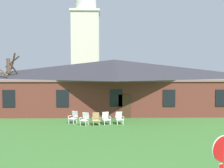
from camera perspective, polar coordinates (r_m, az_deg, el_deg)
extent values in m
cube|color=brown|center=(28.41, 0.51, -2.23)|extent=(23.40, 10.00, 3.20)
cube|color=#795B55|center=(28.29, 0.51, 1.16)|extent=(23.87, 10.20, 0.16)
pyramid|color=#28282D|center=(28.27, 0.51, 3.29)|extent=(24.34, 10.40, 1.94)
cube|color=black|center=(24.88, -21.24, -2.92)|extent=(1.10, 0.06, 1.50)
cube|color=black|center=(23.69, -10.52, -3.05)|extent=(1.10, 0.06, 1.50)
cube|color=black|center=(23.40, 0.89, -3.07)|extent=(1.10, 0.06, 1.50)
cube|color=black|center=(24.03, 12.13, -2.98)|extent=(1.10, 0.06, 1.50)
cube|color=black|center=(25.52, 22.42, -2.79)|extent=(1.10, 0.06, 1.50)
cube|color=#422819|center=(23.53, 2.72, -4.78)|extent=(1.10, 0.06, 2.10)
cube|color=beige|center=(48.71, -5.62, 6.61)|extent=(4.80, 4.80, 14.18)
cube|color=silver|center=(49.64, -5.67, 15.02)|extent=(5.18, 5.18, 0.36)
cylinder|color=silver|center=(49.91, -5.68, 16.46)|extent=(3.80, 3.80, 2.20)
cylinder|color=white|center=(8.57, 22.91, -12.66)|extent=(0.78, 0.21, 0.81)
cube|color=#B71414|center=(8.72, 22.89, -15.98)|extent=(0.32, 0.10, 0.16)
cube|color=white|center=(8.73, 22.83, -15.95)|extent=(0.33, 0.10, 0.18)
cube|color=white|center=(21.35, -8.28, -8.04)|extent=(0.07, 0.07, 0.36)
cube|color=white|center=(21.63, -9.26, -7.90)|extent=(0.07, 0.07, 0.36)
cube|color=white|center=(21.70, -7.57, -7.84)|extent=(0.07, 0.07, 0.36)
cube|color=white|center=(21.97, -8.55, -7.71)|extent=(0.07, 0.07, 0.36)
cube|color=white|center=(21.62, -8.42, -7.34)|extent=(0.73, 0.72, 0.05)
cube|color=white|center=(21.81, -7.93, -6.44)|extent=(0.54, 0.42, 0.54)
cube|color=white|center=(21.40, -7.83, -6.92)|extent=(0.29, 0.44, 0.03)
cube|color=white|center=(21.29, -8.09, -7.27)|extent=(0.05, 0.05, 0.22)
cube|color=white|center=(21.75, -9.07, -6.76)|extent=(0.29, 0.44, 0.03)
cube|color=white|center=(21.64, -9.33, -7.11)|extent=(0.05, 0.05, 0.22)
cube|color=silver|center=(20.54, -5.65, -8.48)|extent=(0.06, 0.06, 0.36)
cube|color=silver|center=(20.73, -6.82, -8.38)|extent=(0.06, 0.06, 0.36)
cube|color=silver|center=(20.93, -5.14, -8.25)|extent=(0.06, 0.06, 0.36)
cube|color=silver|center=(21.12, -6.29, -8.15)|extent=(0.06, 0.06, 0.36)
cube|color=silver|center=(20.79, -5.98, -7.76)|extent=(0.69, 0.67, 0.05)
cube|color=silver|center=(21.01, -5.63, -6.81)|extent=(0.55, 0.36, 0.54)
cube|color=silver|center=(20.62, -5.27, -7.30)|extent=(0.22, 0.46, 0.03)
cube|color=silver|center=(20.49, -5.46, -7.68)|extent=(0.05, 0.05, 0.22)
cube|color=silver|center=(20.86, -6.74, -7.18)|extent=(0.22, 0.46, 0.03)
cube|color=silver|center=(20.73, -6.93, -7.56)|extent=(0.05, 0.05, 0.22)
cube|color=tan|center=(20.56, -2.73, -8.46)|extent=(0.06, 0.06, 0.36)
cube|color=tan|center=(20.52, -4.02, -8.48)|extent=(0.06, 0.06, 0.36)
cube|color=tan|center=(20.99, -2.83, -8.21)|extent=(0.06, 0.06, 0.36)
cube|color=tan|center=(20.95, -4.10, -8.23)|extent=(0.06, 0.06, 0.36)
cube|color=tan|center=(20.71, -3.42, -7.79)|extent=(0.60, 0.58, 0.05)
cube|color=tan|center=(20.96, -3.49, -6.82)|extent=(0.53, 0.25, 0.54)
cube|color=tan|center=(20.68, -2.61, -7.26)|extent=(0.11, 0.47, 0.03)
cube|color=tan|center=(20.54, -2.57, -7.64)|extent=(0.04, 0.04, 0.22)
cube|color=tan|center=(20.63, -4.23, -7.28)|extent=(0.11, 0.47, 0.03)
cube|color=tan|center=(20.50, -4.20, -7.67)|extent=(0.04, 0.04, 0.22)
cube|color=silver|center=(20.88, -0.41, -8.27)|extent=(0.06, 0.06, 0.36)
cube|color=silver|center=(20.74, -1.62, -8.35)|extent=(0.06, 0.06, 0.36)
cube|color=silver|center=(21.29, -0.79, -8.04)|extent=(0.06, 0.06, 0.36)
cube|color=silver|center=(21.15, -1.99, -8.11)|extent=(0.06, 0.06, 0.36)
cube|color=silver|center=(20.97, -1.20, -7.64)|extent=(0.67, 0.66, 0.05)
cube|color=silver|center=(21.21, -1.47, -6.69)|extent=(0.55, 0.34, 0.54)
cube|color=silver|center=(21.01, -0.43, -7.08)|extent=(0.20, 0.46, 0.03)
cube|color=silver|center=(20.88, -0.29, -7.46)|extent=(0.05, 0.05, 0.22)
cube|color=silver|center=(20.83, -1.95, -7.17)|extent=(0.20, 0.46, 0.03)
cube|color=silver|center=(20.70, -1.82, -7.55)|extent=(0.05, 0.05, 0.22)
cube|color=silver|center=(20.93, 2.39, -8.24)|extent=(0.06, 0.06, 0.36)
cube|color=silver|center=(20.83, 1.15, -8.29)|extent=(0.06, 0.06, 0.36)
cube|color=silver|center=(21.35, 2.11, -8.00)|extent=(0.06, 0.06, 0.36)
cube|color=silver|center=(21.26, 0.90, -8.06)|extent=(0.06, 0.06, 0.36)
cube|color=silver|center=(21.05, 1.64, -7.60)|extent=(0.62, 0.60, 0.05)
cube|color=silver|center=(21.29, 1.46, -6.65)|extent=(0.54, 0.27, 0.54)
cube|color=silver|center=(21.06, 2.43, -7.06)|extent=(0.14, 0.47, 0.03)
cube|color=silver|center=(20.92, 2.53, -7.43)|extent=(0.05, 0.05, 0.22)
cube|color=silver|center=(20.93, 0.87, -7.12)|extent=(0.14, 0.47, 0.03)
cube|color=silver|center=(20.80, 0.96, -7.50)|extent=(0.05, 0.05, 0.22)
cylinder|color=brown|center=(28.52, -21.22, -0.26)|extent=(0.36, 0.36, 5.37)
cylinder|color=brown|center=(28.65, -20.41, 4.68)|extent=(0.85, 0.96, 1.65)
cylinder|color=brown|center=(29.07, -21.81, 2.23)|extent=(1.11, 1.10, 1.07)
cylinder|color=brown|center=(27.91, -22.62, 2.70)|extent=(1.66, 1.02, 1.17)
cylinder|color=brown|center=(27.98, -20.10, 2.85)|extent=(0.73, 1.59, 1.56)
cylinder|color=brown|center=(29.13, -20.56, 4.53)|extent=(1.62, 0.46, 1.24)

